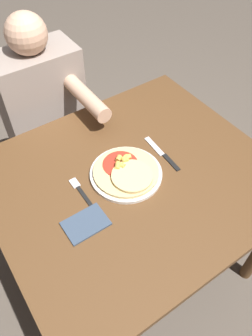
# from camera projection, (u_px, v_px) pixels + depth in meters

# --- Properties ---
(ground_plane) EXTENTS (8.00, 8.00, 0.00)m
(ground_plane) POSITION_uv_depth(u_px,v_px,m) (131.00, 262.00, 1.84)
(ground_plane) COLOR brown
(dining_table) EXTENTS (1.07, 0.94, 0.76)m
(dining_table) POSITION_uv_depth(u_px,v_px,m) (133.00, 193.00, 1.35)
(dining_table) COLOR brown
(dining_table) RESTS_ON ground_plane
(plate) EXTENTS (0.28, 0.28, 0.01)m
(plate) POSITION_uv_depth(u_px,v_px,m) (126.00, 174.00, 1.26)
(plate) COLOR silver
(plate) RESTS_ON dining_table
(pizza) EXTENTS (0.25, 0.25, 0.04)m
(pizza) POSITION_uv_depth(u_px,v_px,m) (127.00, 171.00, 1.25)
(pizza) COLOR #DBBC7A
(pizza) RESTS_ON plate
(fork) EXTENTS (0.03, 0.18, 0.00)m
(fork) POSITION_uv_depth(u_px,v_px,m) (81.00, 192.00, 1.21)
(fork) COLOR black
(fork) RESTS_ON dining_table
(knife) EXTENTS (0.03, 0.22, 0.00)m
(knife) POSITION_uv_depth(u_px,v_px,m) (162.00, 154.00, 1.34)
(knife) COLOR black
(knife) RESTS_ON dining_table
(napkin) EXTENTS (0.15, 0.10, 0.01)m
(napkin) POSITION_uv_depth(u_px,v_px,m) (86.00, 224.00, 1.12)
(napkin) COLOR #38475B
(napkin) RESTS_ON dining_table
(person_diner) EXTENTS (0.39, 0.52, 1.16)m
(person_diner) POSITION_uv_depth(u_px,v_px,m) (45.00, 109.00, 1.66)
(person_diner) COLOR #2D2D38
(person_diner) RESTS_ON ground_plane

